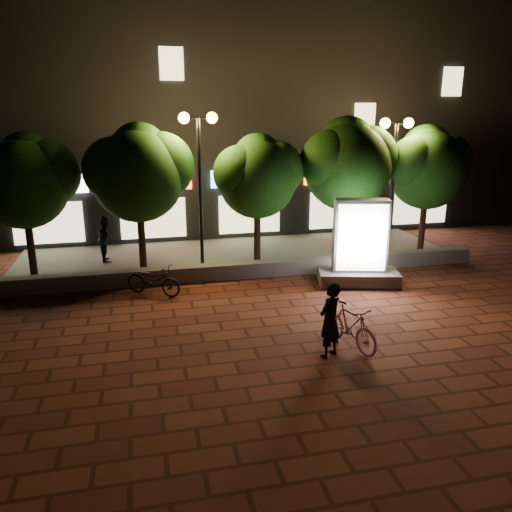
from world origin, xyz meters
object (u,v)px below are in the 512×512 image
object	(u,v)px
tree_far_right	(428,165)
scooter_parked	(153,280)
tree_right	(348,161)
ad_kiosk	(360,250)
tree_mid	(258,174)
street_lamp_left	(199,151)
street_lamp_right	(395,152)
tree_left	(139,170)
scooter_pink	(350,326)
tree_far_left	(24,178)
pedestrian	(107,238)
rider	(330,320)

from	to	relation	value
tree_far_right	scooter_parked	distance (m)	10.98
tree_right	ad_kiosk	world-z (taller)	tree_right
tree_mid	street_lamp_left	bearing A→B (deg)	-172.69
street_lamp_right	tree_right	bearing A→B (deg)	170.90
ad_kiosk	scooter_parked	world-z (taller)	ad_kiosk
tree_right	tree_far_right	size ratio (longest dim) A/B	1.06
ad_kiosk	scooter_parked	size ratio (longest dim) A/B	1.54
tree_left	tree_mid	size ratio (longest dim) A/B	1.09
scooter_pink	scooter_parked	size ratio (longest dim) A/B	1.00
tree_far_left	scooter_parked	distance (m)	5.27
tree_right	pedestrian	xyz separation A→B (m)	(-8.59, 1.24, -2.65)
tree_right	pedestrian	bearing A→B (deg)	171.76
scooter_pink	rider	xyz separation A→B (m)	(-0.62, -0.30, 0.34)
rider	scooter_parked	xyz separation A→B (m)	(-3.68, 4.87, -0.40)
tree_far_right	ad_kiosk	xyz separation A→B (m)	(-3.91, -2.86, -2.28)
tree_left	tree_right	bearing A→B (deg)	0.00
tree_right	rider	xyz separation A→B (m)	(-3.42, -7.33, -2.70)
tree_left	ad_kiosk	world-z (taller)	tree_left
scooter_pink	tree_far_right	bearing A→B (deg)	30.93
tree_left	tree_far_right	bearing A→B (deg)	-0.00
tree_mid	ad_kiosk	xyz separation A→B (m)	(2.59, -2.86, -2.12)
street_lamp_right	tree_far_right	bearing A→B (deg)	9.61
tree_mid	pedestrian	bearing A→B (deg)	166.75
tree_left	street_lamp_left	xyz separation A→B (m)	(1.95, -0.26, 0.58)
ad_kiosk	pedestrian	bearing A→B (deg)	152.45
street_lamp_left	pedestrian	world-z (taller)	street_lamp_left
tree_far_right	scooter_parked	bearing A→B (deg)	-166.54
tree_far_right	ad_kiosk	distance (m)	5.35
ad_kiosk	scooter_parked	bearing A→B (deg)	176.40
tree_far_right	ad_kiosk	size ratio (longest dim) A/B	1.74
tree_right	scooter_pink	world-z (taller)	tree_right
tree_far_right	street_lamp_right	size ratio (longest dim) A/B	0.96
tree_far_left	ad_kiosk	xyz separation A→B (m)	(10.09, -2.86, -2.20)
rider	pedestrian	bearing A→B (deg)	-93.69
tree_right	scooter_parked	xyz separation A→B (m)	(-7.10, -2.46, -3.10)
tree_left	street_lamp_right	distance (m)	8.96
rider	ad_kiosk	bearing A→B (deg)	-155.99
tree_far_left	tree_far_right	xyz separation A→B (m)	(14.00, 0.00, 0.08)
tree_mid	street_lamp_left	world-z (taller)	street_lamp_left
ad_kiosk	tree_right	bearing A→B (deg)	76.05
street_lamp_left	scooter_parked	distance (m)	4.53
tree_far_right	scooter_pink	xyz separation A→B (m)	(-5.99, -7.03, -2.84)
tree_left	tree_far_left	bearing A→B (deg)	-180.00
tree_mid	street_lamp_right	distance (m)	5.00
rider	scooter_parked	world-z (taller)	rider
tree_right	scooter_parked	world-z (taller)	tree_right
street_lamp_right	rider	bearing A→B (deg)	-125.62
tree_right	street_lamp_left	xyz separation A→B (m)	(-5.36, -0.26, 0.46)
street_lamp_right	scooter_pink	xyz separation A→B (m)	(-4.44, -6.76, -3.36)
street_lamp_right	tree_left	bearing A→B (deg)	178.32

